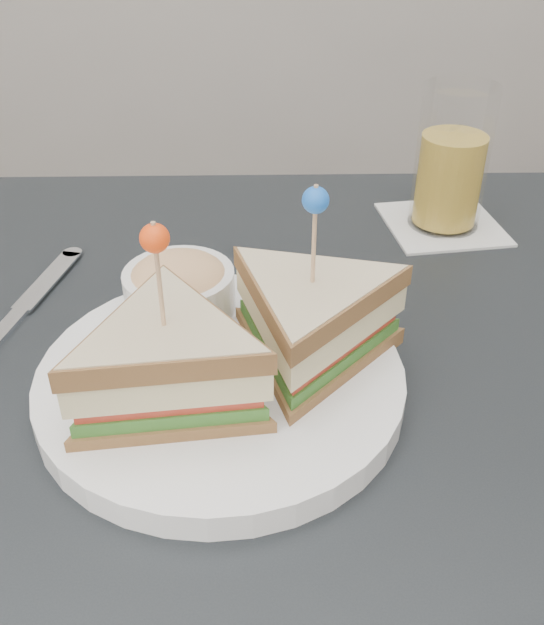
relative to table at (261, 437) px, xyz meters
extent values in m
cube|color=black|center=(0.00, 0.00, 0.06)|extent=(0.80, 0.80, 0.03)
cylinder|color=black|center=(-0.35, 0.35, -0.31)|extent=(0.04, 0.04, 0.72)
cylinder|color=black|center=(0.35, 0.35, -0.31)|extent=(0.04, 0.04, 0.72)
cylinder|color=white|center=(-0.03, -0.03, 0.08)|extent=(0.37, 0.37, 0.02)
cylinder|color=white|center=(-0.03, -0.03, 0.10)|extent=(0.37, 0.37, 0.01)
cylinder|color=tan|center=(-0.06, -0.06, 0.20)|extent=(0.00, 0.00, 0.09)
sphere|color=#FF4510|center=(-0.06, -0.06, 0.23)|extent=(0.02, 0.02, 0.02)
cylinder|color=tan|center=(0.04, -0.01, 0.20)|extent=(0.00, 0.00, 0.09)
sphere|color=blue|center=(0.04, -0.01, 0.23)|extent=(0.02, 0.02, 0.02)
cylinder|color=white|center=(-0.07, 0.06, 0.11)|extent=(0.12, 0.12, 0.04)
ellipsoid|color=#E0B772|center=(-0.07, 0.06, 0.13)|extent=(0.11, 0.11, 0.04)
cube|color=white|center=(-0.23, 0.05, 0.08)|extent=(0.03, 0.09, 0.01)
cube|color=white|center=(-0.21, 0.14, 0.08)|extent=(0.04, 0.11, 0.00)
cylinder|color=white|center=(-0.19, 0.19, 0.08)|extent=(0.02, 0.02, 0.00)
cube|color=silver|center=(0.21, 0.25, 0.08)|extent=(0.14, 0.14, 0.00)
cylinder|color=gold|center=(0.21, 0.25, 0.13)|extent=(0.08, 0.08, 0.10)
cylinder|color=white|center=(0.21, 0.25, 0.16)|extent=(0.09, 0.09, 0.15)
cube|color=white|center=(0.22, 0.26, 0.18)|extent=(0.03, 0.03, 0.02)
cube|color=white|center=(0.20, 0.25, 0.17)|extent=(0.02, 0.02, 0.02)
camera|label=1|loc=(0.00, -0.44, 0.44)|focal=40.00mm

